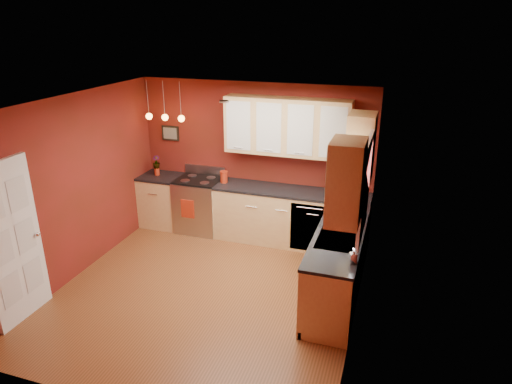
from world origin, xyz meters
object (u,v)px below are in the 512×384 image
(red_canister, at_px, (224,177))
(soap_pump, at_px, (353,256))
(gas_range, at_px, (199,204))
(sink, at_px, (338,240))
(coffee_maker, at_px, (333,187))

(red_canister, relative_size, soap_pump, 1.12)
(gas_range, bearing_deg, red_canister, 2.16)
(soap_pump, bearing_deg, sink, 114.26)
(sink, bearing_deg, gas_range, 150.22)
(red_canister, distance_m, coffee_maker, 1.84)
(sink, distance_m, soap_pump, 0.61)
(coffee_maker, bearing_deg, red_canister, -174.99)
(sink, distance_m, coffee_maker, 1.58)
(coffee_maker, bearing_deg, soap_pump, -71.02)
(gas_range, xyz_separation_m, soap_pump, (2.87, -2.05, 0.55))
(red_canister, bearing_deg, gas_range, -177.84)
(coffee_maker, xyz_separation_m, soap_pump, (0.56, -2.10, -0.03))
(gas_range, relative_size, sink, 1.59)
(soap_pump, bearing_deg, gas_range, 144.45)
(red_canister, height_order, soap_pump, red_canister)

